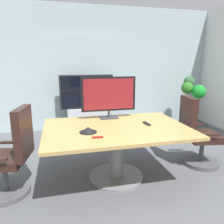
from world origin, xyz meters
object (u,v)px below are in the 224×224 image
at_px(tv_monitor, 109,95).
at_px(remote_control, 147,124).
at_px(conference_table, 116,139).
at_px(potted_plant, 192,99).
at_px(office_chair_right, 197,137).
at_px(conference_phone, 88,130).
at_px(wall_display_unit, 87,113).
at_px(office_chair_left, 11,160).

distance_m(tv_monitor, remote_control, 0.73).
bearing_deg(conference_table, potted_plant, 37.45).
relative_size(conference_table, potted_plant, 1.52).
height_order(office_chair_right, conference_phone, office_chair_right).
relative_size(wall_display_unit, remote_control, 7.71).
relative_size(office_chair_left, office_chair_right, 1.00).
xyz_separation_m(conference_table, conference_phone, (-0.40, -0.14, 0.21)).
bearing_deg(conference_table, conference_phone, -161.02).
distance_m(potted_plant, conference_phone, 3.32).
distance_m(office_chair_right, conference_phone, 1.77).
relative_size(potted_plant, remote_control, 7.40).
bearing_deg(remote_control, office_chair_right, 0.30).
bearing_deg(conference_phone, conference_table, 18.98).
distance_m(tv_monitor, wall_display_unit, 1.83).
xyz_separation_m(office_chair_right, remote_control, (-0.88, -0.07, 0.30)).
xyz_separation_m(potted_plant, conference_phone, (-2.72, -1.91, 0.04)).
distance_m(office_chair_left, office_chair_right, 2.66).
bearing_deg(conference_table, tv_monitor, 89.26).
relative_size(office_chair_right, wall_display_unit, 0.83).
bearing_deg(wall_display_unit, conference_table, -86.98).
relative_size(office_chair_right, tv_monitor, 1.30).
distance_m(conference_table, potted_plant, 2.93).
height_order(conference_phone, remote_control, conference_phone).
xyz_separation_m(conference_table, tv_monitor, (0.01, 0.49, 0.53)).
relative_size(tv_monitor, wall_display_unit, 0.64).
relative_size(conference_table, tv_monitor, 2.27).
bearing_deg(office_chair_left, remote_control, 103.16).
bearing_deg(potted_plant, wall_display_unit, 170.29).
relative_size(conference_table, office_chair_right, 1.75).
relative_size(tv_monitor, conference_phone, 3.82).
bearing_deg(office_chair_left, conference_phone, 96.14).
xyz_separation_m(office_chair_right, conference_phone, (-1.73, -0.24, 0.32)).
bearing_deg(conference_table, wall_display_unit, 93.02).
bearing_deg(wall_display_unit, office_chair_left, -118.09).
xyz_separation_m(wall_display_unit, conference_phone, (-0.28, -2.33, 0.33)).
xyz_separation_m(office_chair_left, remote_control, (1.77, 0.11, 0.30)).
distance_m(conference_table, remote_control, 0.48).
height_order(conference_table, tv_monitor, tv_monitor).
height_order(office_chair_left, tv_monitor, tv_monitor).
height_order(tv_monitor, remote_control, tv_monitor).
height_order(office_chair_left, office_chair_right, same).
height_order(conference_table, office_chair_left, office_chair_left).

